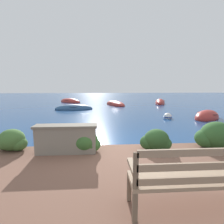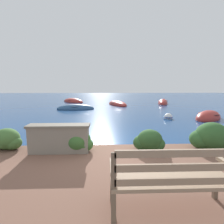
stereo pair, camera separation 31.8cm
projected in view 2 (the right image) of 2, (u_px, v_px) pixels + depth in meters
The scene contains 13 objects.
ground_plane at pixel (109, 152), 4.97m from camera, with size 80.00×80.00×0.00m.
park_bench at pixel (172, 178), 2.24m from camera, with size 1.60×0.48×0.93m.
stone_wall at pixel (59, 138), 4.35m from camera, with size 1.52×0.39×0.71m.
hedge_clump_far_left at pixel (7, 140), 4.58m from camera, with size 0.82×0.59×0.56m.
hedge_clump_left at pixel (78, 142), 4.45m from camera, with size 0.82×0.59×0.55m.
hedge_clump_centre at pixel (149, 141), 4.49m from camera, with size 0.81×0.58×0.55m.
hedge_clump_right at pixel (211, 138), 4.57m from camera, with size 1.05×0.76×0.71m.
rowboat_nearest at pixel (208, 118), 9.83m from camera, with size 2.38×2.21×0.87m.
rowboat_mid at pixel (76, 109), 13.84m from camera, with size 2.96×1.08×0.73m.
rowboat_far at pixel (117, 104), 16.94m from camera, with size 2.25×3.54×0.73m.
rowboat_outer at pixel (163, 103), 18.20m from camera, with size 1.91×3.34×0.87m.
rowboat_distant at pixel (73, 102), 19.81m from camera, with size 3.14×3.16×0.80m.
mooring_buoy at pixel (168, 117), 9.99m from camera, with size 0.50×0.50×0.46m.
Camera 2 is at (-0.07, -4.75, 1.88)m, focal length 28.00 mm.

